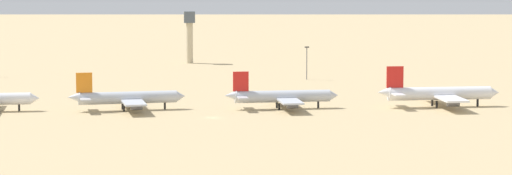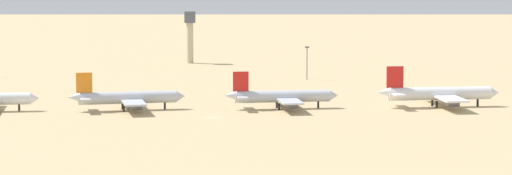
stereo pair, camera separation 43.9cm
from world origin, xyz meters
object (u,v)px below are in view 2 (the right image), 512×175
parked_jet_red_5 (438,94)px  light_pole_east (307,60)px  parked_jet_orange_3 (127,98)px  parked_jet_red_4 (281,96)px  control_tower (190,32)px

parked_jet_red_5 → light_pole_east: size_ratio=3.09×
parked_jet_orange_3 → parked_jet_red_5: 103.88m
parked_jet_red_5 → light_pole_east: parked_jet_red_5 is taller
parked_jet_red_4 → parked_jet_red_5: 52.90m
parked_jet_red_5 → light_pole_east: bearing=107.5°
light_pole_east → parked_jet_red_4: bearing=-103.2°
parked_jet_orange_3 → light_pole_east: light_pole_east is taller
parked_jet_red_4 → light_pole_east: (20.92, 89.50, 3.85)m
control_tower → light_pole_east: bearing=-59.4°
parked_jet_red_4 → parked_jet_red_5: bearing=-3.4°
control_tower → parked_jet_red_4: bearing=-81.6°
parked_jet_red_4 → light_pole_east: 92.00m
control_tower → light_pole_east: control_tower is taller
parked_jet_red_4 → control_tower: size_ratio=1.55×
parked_jet_orange_3 → parked_jet_red_4: parked_jet_orange_3 is taller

